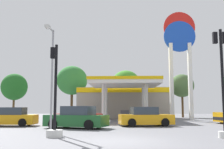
% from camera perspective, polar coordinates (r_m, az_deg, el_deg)
% --- Properties ---
extents(ground_plane, '(90.00, 90.00, 0.00)m').
position_cam_1_polar(ground_plane, '(12.12, 1.68, -13.77)').
color(ground_plane, slate).
rests_on(ground_plane, ground).
extents(gas_station, '(11.90, 12.95, 4.37)m').
position_cam_1_polar(gas_station, '(34.99, 2.65, -5.57)').
color(gas_station, gray).
rests_on(gas_station, ground).
extents(station_pole_sign, '(3.58, 0.56, 12.35)m').
position_cam_1_polar(station_pole_sign, '(31.87, 14.10, 4.76)').
color(station_pole_sign, white).
rests_on(station_pole_sign, ground).
extents(car_0, '(4.05, 1.96, 1.43)m').
position_cam_1_polar(car_0, '(22.55, -20.59, -8.46)').
color(car_0, black).
rests_on(car_0, ground).
extents(car_1, '(4.29, 2.37, 1.46)m').
position_cam_1_polar(car_1, '(21.20, 7.07, -8.94)').
color(car_1, black).
rests_on(car_1, ground).
extents(car_3, '(4.42, 2.78, 1.47)m').
position_cam_1_polar(car_3, '(23.63, -7.21, -8.69)').
color(car_3, black).
rests_on(car_3, ground).
extents(car_4, '(4.55, 2.84, 1.52)m').
position_cam_1_polar(car_4, '(19.01, -7.44, -9.11)').
color(car_4, black).
rests_on(car_4, ground).
extents(traffic_signal_0, '(0.65, 0.67, 5.27)m').
position_cam_1_polar(traffic_signal_0, '(14.14, 22.30, -3.51)').
color(traffic_signal_0, silver).
rests_on(traffic_signal_0, ground).
extents(traffic_signal_1, '(0.80, 0.80, 4.58)m').
position_cam_1_polar(traffic_signal_1, '(13.70, -12.00, -8.09)').
color(traffic_signal_1, silver).
rests_on(traffic_signal_1, ground).
extents(tree_0, '(3.76, 3.76, 6.26)m').
position_cam_1_polar(tree_0, '(41.89, -19.87, -2.48)').
color(tree_0, brown).
rests_on(tree_0, ground).
extents(tree_1, '(4.27, 4.27, 7.16)m').
position_cam_1_polar(tree_1, '(38.30, -8.41, -1.25)').
color(tree_1, brown).
rests_on(tree_1, ground).
extents(tree_2, '(4.34, 4.34, 6.75)m').
position_cam_1_polar(tree_2, '(39.57, 2.94, -2.23)').
color(tree_2, brown).
rests_on(tree_2, ground).
extents(tree_3, '(3.32, 3.32, 6.01)m').
position_cam_1_polar(tree_3, '(39.22, 14.51, -2.32)').
color(tree_3, brown).
rests_on(tree_3, ground).
extents(corner_streetlamp, '(0.24, 1.48, 6.05)m').
position_cam_1_polar(corner_streetlamp, '(16.16, -12.68, 1.30)').
color(corner_streetlamp, gray).
rests_on(corner_streetlamp, ground).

